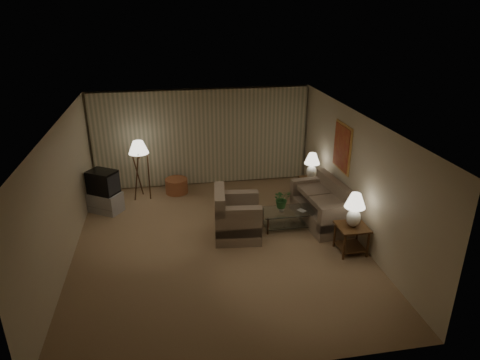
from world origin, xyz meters
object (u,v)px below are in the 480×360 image
at_px(tv_cabinet, 105,202).
at_px(armchair, 237,218).
at_px(side_table_far, 310,185).
at_px(crt_tv, 103,182).
at_px(vase, 281,209).
at_px(table_lamp_far, 312,164).
at_px(table_lamp_near, 355,207).
at_px(floor_lamp, 140,169).
at_px(side_table_near, 352,234).
at_px(sofa, 322,207).
at_px(coffee_table, 287,216).
at_px(ottoman, 177,186).

bearing_deg(tv_cabinet, armchair, 2.74).
xyz_separation_m(side_table_far, crt_tv, (-5.20, 0.22, 0.38)).
height_order(armchair, vase, armchair).
relative_size(table_lamp_far, crt_tv, 0.84).
bearing_deg(armchair, vase, -73.31).
distance_m(table_lamp_near, vase, 1.78).
bearing_deg(table_lamp_near, vase, 132.57).
height_order(crt_tv, floor_lamp, floor_lamp).
xyz_separation_m(side_table_near, crt_tv, (-5.20, 2.82, 0.36)).
distance_m(crt_tv, vase, 4.36).
bearing_deg(side_table_far, side_table_near, -90.00).
relative_size(sofa, armchair, 1.54).
bearing_deg(coffee_table, sofa, 6.73).
height_order(side_table_near, coffee_table, side_table_near).
height_order(side_table_far, vase, side_table_far).
xyz_separation_m(table_lamp_far, coffee_table, (-1.00, -1.35, -0.73)).
distance_m(sofa, vase, 1.01).
bearing_deg(coffee_table, vase, -180.00).
relative_size(table_lamp_far, vase, 4.89).
xyz_separation_m(sofa, side_table_near, (0.15, -1.35, 0.03)).
height_order(sofa, side_table_far, sofa).
relative_size(sofa, ottoman, 3.23).
distance_m(side_table_near, tv_cabinet, 5.92).
bearing_deg(side_table_far, table_lamp_far, 90.00).
distance_m(side_table_far, ottoman, 3.59).
height_order(armchair, side_table_near, armchair).
relative_size(coffee_table, crt_tv, 1.45).
distance_m(sofa, crt_tv, 5.27).
relative_size(armchair, tv_cabinet, 1.37).
xyz_separation_m(table_lamp_near, table_lamp_far, (0.00, 2.60, -0.03)).
distance_m(side_table_far, crt_tv, 5.22).
bearing_deg(table_lamp_near, ottoman, 133.24).
relative_size(armchair, ottoman, 2.09).
bearing_deg(table_lamp_far, floor_lamp, 168.74).
relative_size(table_lamp_near, coffee_table, 0.62).
relative_size(armchair, vase, 9.00).
distance_m(sofa, table_lamp_near, 1.50).
distance_m(side_table_near, table_lamp_near, 0.61).
height_order(side_table_near, side_table_far, same).
bearing_deg(vase, coffee_table, 0.00).
relative_size(side_table_far, ottoman, 1.00).
bearing_deg(coffee_table, ottoman, 135.41).
bearing_deg(crt_tv, side_table_near, 4.57).
xyz_separation_m(table_lamp_near, ottoman, (-3.43, 3.65, -0.83)).
distance_m(table_lamp_near, tv_cabinet, 5.97).
distance_m(armchair, table_lamp_near, 2.51).
height_order(side_table_near, crt_tv, crt_tv).
bearing_deg(sofa, tv_cabinet, -111.67).
distance_m(armchair, vase, 1.06).
xyz_separation_m(table_lamp_far, tv_cabinet, (-5.20, 0.22, -0.75)).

